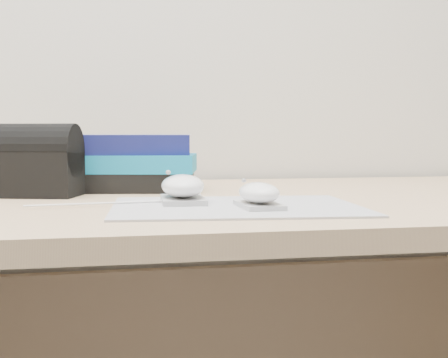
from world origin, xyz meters
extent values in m
cube|color=tan|center=(0.00, 1.58, 0.71)|extent=(1.60, 0.80, 0.03)
cube|color=tan|center=(0.00, 1.96, 0.35)|extent=(1.52, 0.03, 0.35)
cube|color=gray|center=(-0.08, 1.41, 0.73)|extent=(0.38, 0.31, 0.00)
cube|color=#A6A6A9|center=(-0.15, 1.47, 0.74)|extent=(0.07, 0.12, 0.01)
ellipsoid|color=white|center=(-0.15, 1.47, 0.76)|extent=(0.07, 0.12, 0.03)
ellipsoid|color=#939396|center=(-0.17, 1.47, 0.78)|extent=(0.01, 0.01, 0.01)
cube|color=#B0AFB2|center=(-0.05, 1.38, 0.74)|extent=(0.05, 0.10, 0.01)
ellipsoid|color=white|center=(-0.05, 1.38, 0.75)|extent=(0.06, 0.10, 0.03)
ellipsoid|color=#9C9B9E|center=(-0.07, 1.38, 0.77)|extent=(0.01, 0.01, 0.01)
cylinder|color=white|center=(-0.26, 1.46, 0.73)|extent=(0.23, 0.04, 0.00)
cube|color=black|center=(-0.20, 1.73, 0.75)|extent=(0.24, 0.20, 0.04)
cube|color=#1185B8|center=(-0.19, 1.73, 0.78)|extent=(0.24, 0.21, 0.03)
cube|color=navy|center=(-0.20, 1.73, 0.82)|extent=(0.23, 0.19, 0.04)
cube|color=white|center=(-0.20, 1.71, 0.84)|extent=(0.21, 0.07, 0.00)
cube|color=black|center=(-0.37, 1.64, 0.77)|extent=(0.15, 0.13, 0.08)
cylinder|color=black|center=(-0.37, 1.64, 0.81)|extent=(0.15, 0.13, 0.09)
camera|label=1|loc=(-0.27, 0.53, 0.83)|focal=50.00mm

